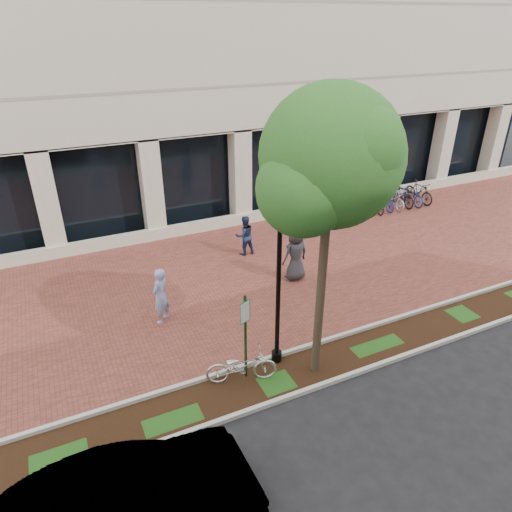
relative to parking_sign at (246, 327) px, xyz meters
name	(u,v)px	position (x,y,z in m)	size (l,w,h in m)	color
ground	(244,277)	(2.05, 4.81, -1.59)	(120.00, 120.00, 0.00)	black
brick_plaza	(244,277)	(2.05, 4.81, -1.58)	(40.00, 9.00, 0.01)	brown
planting_strip	(321,364)	(2.05, -0.44, -1.58)	(40.00, 1.50, 0.01)	black
curb_plaza_side	(307,346)	(2.05, 0.31, -1.53)	(40.00, 0.12, 0.12)	#B6B6AC
curb_street_side	(337,380)	(2.05, -1.19, -1.53)	(40.00, 0.12, 0.12)	#B6B6AC
parking_sign	(246,327)	(0.00, 0.00, 0.00)	(0.34, 0.07, 2.51)	#153A17
lamppost	(279,278)	(1.01, 0.21, 1.04)	(0.36, 0.36, 4.66)	black
street_tree	(332,166)	(1.83, -0.51, 4.00)	(3.71, 3.09, 7.34)	#483829
locked_bicycle	(241,366)	(-0.17, -0.10, -1.11)	(0.64, 1.84, 0.97)	silver
pedestrian_left	(161,296)	(-1.33, 3.38, -0.68)	(0.67, 0.44, 1.83)	#8D9DD2
pedestrian_mid	(245,235)	(2.83, 6.49, -0.78)	(0.79, 0.61, 1.62)	#1D2649
pedestrian_right	(296,254)	(3.67, 3.93, -0.60)	(0.97, 0.63, 1.98)	#252428
bollard	(382,196)	(11.27, 8.49, -1.11)	(0.12, 0.12, 0.94)	silver
bike_rack_cluster	(397,196)	(11.82, 8.03, -1.06)	(3.58, 2.00, 1.11)	black
sedan_near_curb	(121,512)	(-3.68, -2.98, -0.78)	(1.71, 4.92, 1.62)	#A7A7AC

